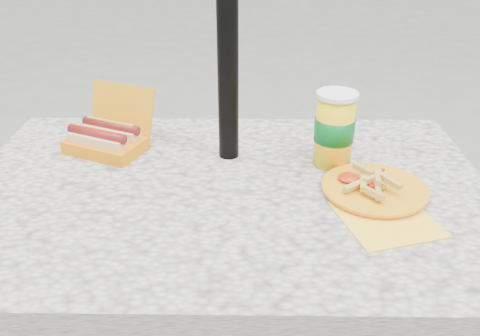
{
  "coord_description": "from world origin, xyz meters",
  "views": [
    {
      "loc": [
        0.04,
        -0.99,
        1.33
      ],
      "look_at": [
        0.03,
        -0.0,
        0.8
      ],
      "focal_mm": 38.0,
      "sensor_mm": 36.0,
      "label": 1
    }
  ],
  "objects_px": {
    "fries_plate": "(374,190)",
    "soda_cup": "(334,129)",
    "umbrella_pole": "(227,15)",
    "hotdog_box": "(107,138)"
  },
  "relations": [
    {
      "from": "umbrella_pole",
      "to": "soda_cup",
      "type": "height_order",
      "value": "umbrella_pole"
    },
    {
      "from": "umbrella_pole",
      "to": "hotdog_box",
      "type": "bearing_deg",
      "value": 175.29
    },
    {
      "from": "hotdog_box",
      "to": "soda_cup",
      "type": "bearing_deg",
      "value": 16.92
    },
    {
      "from": "hotdog_box",
      "to": "umbrella_pole",
      "type": "bearing_deg",
      "value": 18.91
    },
    {
      "from": "fries_plate",
      "to": "hotdog_box",
      "type": "bearing_deg",
      "value": 161.3
    },
    {
      "from": "umbrella_pole",
      "to": "hotdog_box",
      "type": "height_order",
      "value": "umbrella_pole"
    },
    {
      "from": "umbrella_pole",
      "to": "fries_plate",
      "type": "bearing_deg",
      "value": -30.34
    },
    {
      "from": "fries_plate",
      "to": "soda_cup",
      "type": "relative_size",
      "value": 1.82
    },
    {
      "from": "fries_plate",
      "to": "soda_cup",
      "type": "distance_m",
      "value": 0.19
    },
    {
      "from": "umbrella_pole",
      "to": "hotdog_box",
      "type": "distance_m",
      "value": 0.45
    }
  ]
}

